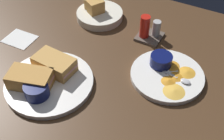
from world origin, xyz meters
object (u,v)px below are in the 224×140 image
object	(u,v)px
sandwich_half_near	(54,64)
ramekin_dark_sauce	(36,90)
spoon_by_dark_ramekin	(43,80)
ramekin_light_gravy	(161,60)
plate_sandwich_main	(50,82)
spoon_by_gravy_ramekin	(182,80)
plate_chips_companion	(167,75)
bread_basket_rear	(99,13)
sandwich_half_far	(30,79)
condiment_caddy	(149,30)

from	to	relation	value
sandwich_half_near	ramekin_dark_sauce	size ratio (longest dim) A/B	1.88
spoon_by_dark_ramekin	ramekin_light_gravy	bearing A→B (deg)	39.69
plate_sandwich_main	spoon_by_gravy_ramekin	bearing A→B (deg)	28.66
plate_chips_companion	bread_basket_rear	xyz separation A→B (cm)	(-36.28, 18.45, 1.43)
ramekin_dark_sauce	sandwich_half_near	bearing A→B (deg)	99.71
sandwich_half_far	ramekin_dark_sauce	size ratio (longest dim) A/B	2.03
sandwich_half_far	ramekin_light_gravy	xyz separation A→B (cm)	(31.54, 27.18, -0.40)
plate_chips_companion	ramekin_light_gravy	xyz separation A→B (cm)	(-3.53, 2.94, 2.80)
condiment_caddy	bread_basket_rear	bearing A→B (deg)	174.09
ramekin_dark_sauce	spoon_by_gravy_ramekin	size ratio (longest dim) A/B	0.73
sandwich_half_near	bread_basket_rear	xyz separation A→B (cm)	(-3.62, 33.94, -1.77)
sandwich_half_near	ramekin_dark_sauce	bearing A→B (deg)	-80.29
plate_sandwich_main	condiment_caddy	world-z (taller)	condiment_caddy
plate_sandwich_main	sandwich_half_near	size ratio (longest dim) A/B	2.02
spoon_by_dark_ramekin	spoon_by_gravy_ramekin	world-z (taller)	same
spoon_by_gravy_ramekin	bread_basket_rear	size ratio (longest dim) A/B	0.53
spoon_by_dark_ramekin	bread_basket_rear	xyz separation A→B (cm)	(-3.24, 40.00, 0.27)
sandwich_half_near	spoon_by_dark_ramekin	size ratio (longest dim) A/B	1.42
spoon_by_dark_ramekin	bread_basket_rear	distance (cm)	40.13
bread_basket_rear	spoon_by_dark_ramekin	bearing A→B (deg)	-85.37
condiment_caddy	ramekin_dark_sauce	bearing A→B (deg)	-112.03
ramekin_light_gravy	bread_basket_rear	xyz separation A→B (cm)	(-32.75, 15.51, -1.37)
plate_sandwich_main	ramekin_light_gravy	size ratio (longest dim) A/B	3.83
ramekin_light_gravy	condiment_caddy	size ratio (longest dim) A/B	0.76
plate_sandwich_main	bread_basket_rear	size ratio (longest dim) A/B	1.48
plate_sandwich_main	spoon_by_dark_ramekin	bearing A→B (deg)	-149.90
sandwich_half_near	condiment_caddy	distance (cm)	36.98
plate_sandwich_main	bread_basket_rear	world-z (taller)	bread_basket_rear
sandwich_half_near	condiment_caddy	world-z (taller)	condiment_caddy
plate_sandwich_main	ramekin_light_gravy	world-z (taller)	ramekin_light_gravy
ramekin_light_gravy	plate_sandwich_main	bearing A→B (deg)	-139.79
spoon_by_dark_ramekin	spoon_by_gravy_ramekin	distance (cm)	43.29
ramekin_dark_sauce	plate_chips_companion	bearing A→B (deg)	41.02
sandwich_half_far	ramekin_light_gravy	distance (cm)	41.64
ramekin_light_gravy	bread_basket_rear	bearing A→B (deg)	154.66
ramekin_light_gravy	spoon_by_dark_ramekin	bearing A→B (deg)	-140.31
bread_basket_rear	condiment_caddy	size ratio (longest dim) A/B	1.96
spoon_by_dark_ramekin	spoon_by_gravy_ramekin	bearing A→B (deg)	28.72
sandwich_half_far	bread_basket_rear	size ratio (longest dim) A/B	0.79
ramekin_dark_sauce	condiment_caddy	world-z (taller)	condiment_caddy
ramekin_dark_sauce	bread_basket_rear	size ratio (longest dim) A/B	0.39
spoon_by_dark_ramekin	sandwich_half_far	bearing A→B (deg)	-126.98
plate_chips_companion	condiment_caddy	distance (cm)	21.10
spoon_by_dark_ramekin	plate_chips_companion	size ratio (longest dim) A/B	0.41
plate_chips_companion	bread_basket_rear	bearing A→B (deg)	153.04
sandwich_half_far	spoon_by_dark_ramekin	distance (cm)	3.94
sandwich_half_near	ramekin_light_gravy	world-z (taller)	sandwich_half_near
spoon_by_gravy_ramekin	bread_basket_rear	world-z (taller)	bread_basket_rear
plate_sandwich_main	ramekin_dark_sauce	world-z (taller)	ramekin_dark_sauce
plate_sandwich_main	ramekin_dark_sauce	bearing A→B (deg)	-84.41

